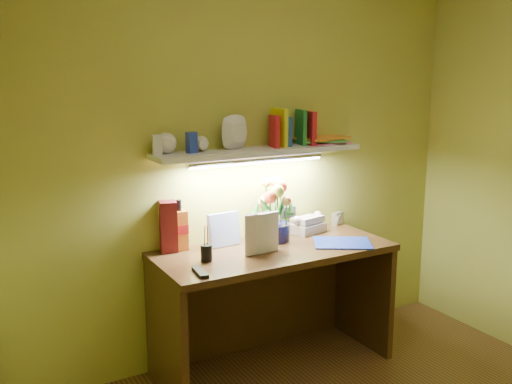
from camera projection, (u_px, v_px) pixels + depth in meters
desk at (274, 308)px, 3.40m from camera, size 1.40×0.60×0.75m
flower_bouquet at (273, 211)px, 3.45m from camera, size 0.29×0.29×0.37m
telephone at (307, 223)px, 3.64m from camera, size 0.23×0.19×0.12m
desk_clock at (338, 218)px, 3.83m from camera, size 0.09×0.07×0.08m
whisky_bottle at (179, 225)px, 3.26m from camera, size 0.08×0.08×0.30m
whisky_box at (168, 227)px, 3.23m from camera, size 0.11×0.11×0.29m
pen_cup at (206, 247)px, 3.08m from camera, size 0.08×0.08×0.15m
art_card at (224, 229)px, 3.36m from camera, size 0.20×0.06×0.20m
tv_remote at (200, 272)px, 2.90m from camera, size 0.06×0.17×0.02m
blue_folder at (342, 243)px, 3.41m from camera, size 0.41×0.38×0.01m
desk_book_a at (245, 236)px, 3.14m from camera, size 0.18×0.05×0.24m
desk_book_b at (253, 235)px, 3.17m from camera, size 0.17×0.02×0.23m
wall_shelf at (262, 144)px, 3.37m from camera, size 1.32×0.32×0.26m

